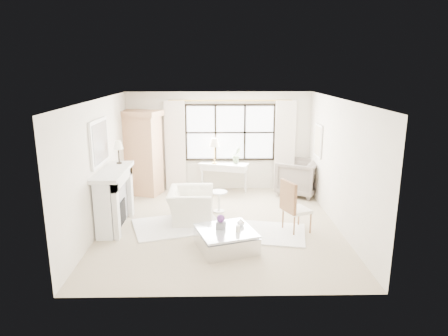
% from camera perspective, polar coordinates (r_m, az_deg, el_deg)
% --- Properties ---
extents(floor, '(5.50, 5.50, 0.00)m').
position_cam_1_polar(floor, '(8.72, -0.54, -8.22)').
color(floor, tan).
rests_on(floor, ground).
extents(ceiling, '(5.50, 5.50, 0.00)m').
position_cam_1_polar(ceiling, '(8.09, -0.59, 9.75)').
color(ceiling, white).
rests_on(ceiling, ground).
extents(wall_back, '(5.00, 0.00, 5.00)m').
position_cam_1_polar(wall_back, '(10.99, -0.70, 3.82)').
color(wall_back, white).
rests_on(wall_back, ground).
extents(wall_front, '(5.00, 0.00, 5.00)m').
position_cam_1_polar(wall_front, '(5.67, -0.30, -6.18)').
color(wall_front, beige).
rests_on(wall_front, ground).
extents(wall_left, '(0.00, 5.50, 5.50)m').
position_cam_1_polar(wall_left, '(8.65, -17.36, 0.33)').
color(wall_left, silver).
rests_on(wall_left, ground).
extents(wall_right, '(0.00, 5.50, 5.50)m').
position_cam_1_polar(wall_right, '(8.69, 16.15, 0.48)').
color(wall_right, beige).
rests_on(wall_right, ground).
extents(window_pane, '(2.40, 0.02, 1.50)m').
position_cam_1_polar(window_pane, '(10.94, 0.88, 5.10)').
color(window_pane, white).
rests_on(window_pane, wall_back).
extents(window_frame, '(2.50, 0.04, 1.50)m').
position_cam_1_polar(window_frame, '(10.93, 0.88, 5.09)').
color(window_frame, black).
rests_on(window_frame, wall_back).
extents(curtain_rod, '(3.30, 0.04, 0.04)m').
position_cam_1_polar(curtain_rod, '(10.78, 0.90, 9.62)').
color(curtain_rod, gold).
rests_on(curtain_rod, wall_back).
extents(curtain_left, '(0.55, 0.10, 2.47)m').
position_cam_1_polar(curtain_left, '(10.98, -6.98, 3.09)').
color(curtain_left, white).
rests_on(curtain_left, ground).
extents(curtain_right, '(0.55, 0.10, 2.47)m').
position_cam_1_polar(curtain_right, '(11.08, 8.67, 3.13)').
color(curtain_right, white).
rests_on(curtain_right, ground).
extents(fireplace, '(0.58, 1.66, 1.26)m').
position_cam_1_polar(fireplace, '(8.78, -15.60, -4.12)').
color(fireplace, silver).
rests_on(fireplace, ground).
extents(mirror_frame, '(0.05, 1.15, 0.95)m').
position_cam_1_polar(mirror_frame, '(8.54, -17.41, 3.52)').
color(mirror_frame, white).
rests_on(mirror_frame, wall_left).
extents(mirror_glass, '(0.02, 1.00, 0.80)m').
position_cam_1_polar(mirror_glass, '(8.54, -17.21, 3.53)').
color(mirror_glass, silver).
rests_on(mirror_glass, wall_left).
extents(art_frame, '(0.04, 0.62, 0.82)m').
position_cam_1_polar(art_frame, '(10.25, 13.32, 3.82)').
color(art_frame, white).
rests_on(art_frame, wall_right).
extents(art_canvas, '(0.01, 0.52, 0.72)m').
position_cam_1_polar(art_canvas, '(10.24, 13.21, 3.82)').
color(art_canvas, beige).
rests_on(art_canvas, wall_right).
extents(mantel_lamp, '(0.22, 0.22, 0.51)m').
position_cam_1_polar(mantel_lamp, '(9.04, -14.88, 3.05)').
color(mantel_lamp, black).
rests_on(mantel_lamp, fireplace).
extents(armoire, '(1.28, 1.02, 2.24)m').
position_cam_1_polar(armoire, '(10.82, -11.83, 2.22)').
color(armoire, tan).
rests_on(armoire, floor).
extents(console_table, '(1.37, 0.81, 0.80)m').
position_cam_1_polar(console_table, '(10.93, -0.03, -1.35)').
color(console_table, white).
rests_on(console_table, floor).
extents(console_lamp, '(0.28, 0.28, 0.69)m').
position_cam_1_polar(console_lamp, '(10.70, -1.39, 3.57)').
color(console_lamp, gold).
rests_on(console_lamp, console_table).
extents(orchid_plant, '(0.30, 0.27, 0.44)m').
position_cam_1_polar(orchid_plant, '(10.79, 1.83, 1.83)').
color(orchid_plant, '#617B52').
rests_on(orchid_plant, console_table).
extents(side_table, '(0.40, 0.40, 0.51)m').
position_cam_1_polar(side_table, '(9.41, -0.74, -4.39)').
color(side_table, white).
rests_on(side_table, floor).
extents(rug_left, '(2.13, 1.78, 0.03)m').
position_cam_1_polar(rug_left, '(8.75, -6.61, -8.14)').
color(rug_left, white).
rests_on(rug_left, floor).
extents(rug_right, '(1.78, 1.47, 0.03)m').
position_cam_1_polar(rug_right, '(8.37, 6.00, -9.18)').
color(rug_right, white).
rests_on(rug_right, floor).
extents(club_armchair, '(0.97, 1.11, 0.71)m').
position_cam_1_polar(club_armchair, '(8.92, -4.78, -5.32)').
color(club_armchair, white).
rests_on(club_armchair, floor).
extents(wingback_chair, '(1.40, 1.39, 0.94)m').
position_cam_1_polar(wingback_chair, '(10.87, 10.62, -1.29)').
color(wingback_chair, gray).
rests_on(wingback_chair, floor).
extents(french_chair, '(0.63, 0.63, 1.08)m').
position_cam_1_polar(french_chair, '(8.46, 10.20, -6.92)').
color(french_chair, '#93653E').
rests_on(french_chair, floor).
extents(coffee_table, '(1.26, 1.26, 0.38)m').
position_cam_1_polar(coffee_table, '(7.62, 0.28, -10.19)').
color(coffee_table, silver).
rests_on(coffee_table, floor).
extents(planter_box, '(0.19, 0.19, 0.12)m').
position_cam_1_polar(planter_box, '(7.57, -0.46, -8.20)').
color(planter_box, slate).
rests_on(planter_box, coffee_table).
extents(planter_flowers, '(0.15, 0.15, 0.15)m').
position_cam_1_polar(planter_flowers, '(7.52, -0.46, -7.22)').
color(planter_flowers, '#63317C').
rests_on(planter_flowers, planter_box).
extents(pillar_candle, '(0.08, 0.08, 0.12)m').
position_cam_1_polar(pillar_candle, '(7.43, 1.99, -8.67)').
color(pillar_candle, white).
rests_on(pillar_candle, coffee_table).
extents(coffee_vase, '(0.18, 0.18, 0.15)m').
position_cam_1_polar(coffee_vase, '(7.69, 2.41, -7.73)').
color(coffee_vase, white).
rests_on(coffee_vase, coffee_table).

